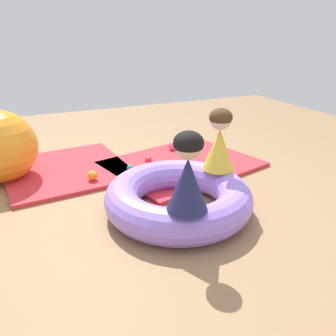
{
  "coord_description": "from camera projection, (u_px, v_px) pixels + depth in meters",
  "views": [
    {
      "loc": [
        -0.98,
        -2.24,
        1.38
      ],
      "look_at": [
        0.09,
        0.15,
        0.31
      ],
      "focal_mm": 36.45,
      "sensor_mm": 36.0,
      "label": 1
    }
  ],
  "objects": [
    {
      "name": "gym_mat_near_right",
      "position": [
        66.0,
        170.0,
        3.56
      ],
      "size": [
        1.3,
        1.34,
        0.04
      ],
      "primitive_type": "cube",
      "rotation": [
        0.0,
        0.0,
        0.09
      ],
      "color": "red",
      "rests_on": "ground"
    },
    {
      "name": "ground_plane",
      "position": [
        166.0,
        211.0,
        2.78
      ],
      "size": [
        8.0,
        8.0,
        0.0
      ],
      "primitive_type": "plane",
      "color": "#93704C"
    },
    {
      "name": "play_ball_red",
      "position": [
        149.0,
        160.0,
        3.65
      ],
      "size": [
        0.08,
        0.08,
        0.08
      ],
      "primitive_type": "sphere",
      "color": "red",
      "rests_on": "gym_mat_far_right"
    },
    {
      "name": "play_ball_blue",
      "position": [
        139.0,
        173.0,
        3.29
      ],
      "size": [
        0.1,
        0.1,
        0.1
      ],
      "primitive_type": "sphere",
      "color": "blue",
      "rests_on": "gym_mat_far_right"
    },
    {
      "name": "play_ball_pink",
      "position": [
        173.0,
        145.0,
        4.06
      ],
      "size": [
        0.11,
        0.11,
        0.11
      ],
      "primitive_type": "sphere",
      "color": "pink",
      "rests_on": "gym_mat_far_right"
    },
    {
      "name": "exercise_ball_large",
      "position": [
        0.0,
        147.0,
        3.23
      ],
      "size": [
        0.7,
        0.7,
        0.7
      ],
      "primitive_type": "sphere",
      "color": "orange",
      "rests_on": "ground"
    },
    {
      "name": "inflatable_cushion",
      "position": [
        178.0,
        197.0,
        2.72
      ],
      "size": [
        1.18,
        1.18,
        0.27
      ],
      "primitive_type": "torus",
      "color": "#9975EA",
      "rests_on": "ground"
    },
    {
      "name": "gym_mat_far_right",
      "position": [
        182.0,
        164.0,
        3.71
      ],
      "size": [
        1.74,
        1.52,
        0.04
      ],
      "primitive_type": "cube",
      "rotation": [
        0.0,
        0.0,
        0.24
      ],
      "color": "red",
      "rests_on": "ground"
    },
    {
      "name": "play_ball_orange",
      "position": [
        92.0,
        176.0,
        3.24
      ],
      "size": [
        0.1,
        0.1,
        0.1
      ],
      "primitive_type": "sphere",
      "color": "orange",
      "rests_on": "gym_mat_near_right"
    },
    {
      "name": "child_in_navy",
      "position": [
        188.0,
        173.0,
        2.17
      ],
      "size": [
        0.37,
        0.37,
        0.54
      ],
      "rotation": [
        0.0,
        0.0,
        3.62
      ],
      "color": "navy",
      "rests_on": "inflatable_cushion"
    },
    {
      "name": "play_ball_green",
      "position": [
        25.0,
        158.0,
        3.71
      ],
      "size": [
        0.07,
        0.07,
        0.07
      ],
      "primitive_type": "sphere",
      "color": "green",
      "rests_on": "gym_mat_near_right"
    },
    {
      "name": "play_ball_teal",
      "position": [
        130.0,
        168.0,
        3.46
      ],
      "size": [
        0.06,
        0.06,
        0.06
      ],
      "primitive_type": "sphere",
      "color": "teal",
      "rests_on": "gym_mat_far_right"
    },
    {
      "name": "play_ball_yellow",
      "position": [
        154.0,
        171.0,
        3.4
      ],
      "size": [
        0.07,
        0.07,
        0.07
      ],
      "primitive_type": "sphere",
      "color": "yellow",
      "rests_on": "gym_mat_far_right"
    },
    {
      "name": "child_in_yellow",
      "position": [
        219.0,
        140.0,
        2.82
      ],
      "size": [
        0.37,
        0.37,
        0.53
      ],
      "rotation": [
        0.0,
        0.0,
        0.57
      ],
      "color": "yellow",
      "rests_on": "inflatable_cushion"
    }
  ]
}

